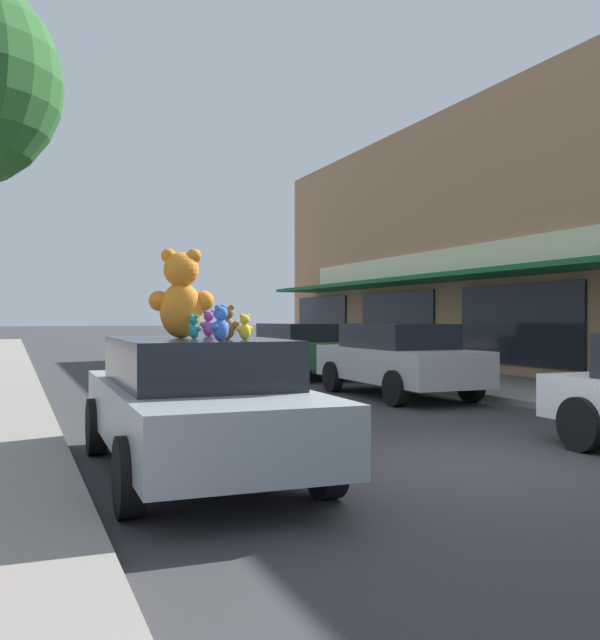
% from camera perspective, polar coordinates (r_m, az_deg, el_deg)
% --- Properties ---
extents(ground_plane, '(260.00, 260.00, 0.00)m').
position_cam_1_polar(ground_plane, '(7.96, 12.52, -11.20)').
color(ground_plane, '#333335').
extents(plush_art_car, '(1.94, 4.47, 1.36)m').
position_cam_1_polar(plush_art_car, '(7.29, -8.39, -6.40)').
color(plush_art_car, '#8C999E').
rests_on(plush_art_car, ground_plane).
extents(teddy_bear_giant, '(0.69, 0.47, 0.91)m').
position_cam_1_polar(teddy_bear_giant, '(7.34, -9.49, 1.98)').
color(teddy_bear_giant, orange).
rests_on(teddy_bear_giant, plush_art_car).
extents(teddy_bear_blue, '(0.23, 0.20, 0.32)m').
position_cam_1_polar(teddy_bear_blue, '(6.25, -6.38, -0.31)').
color(teddy_bear_blue, blue).
rests_on(teddy_bear_blue, plush_art_car).
extents(teddy_bear_purple, '(0.22, 0.13, 0.30)m').
position_cam_1_polar(teddy_bear_purple, '(8.04, -7.32, -0.27)').
color(teddy_bear_purple, purple).
rests_on(teddy_bear_purple, plush_art_car).
extents(teddy_bear_yellow, '(0.19, 0.12, 0.25)m').
position_cam_1_polar(teddy_bear_yellow, '(6.79, -4.44, -0.57)').
color(teddy_bear_yellow, yellow).
rests_on(teddy_bear_yellow, plush_art_car).
extents(teddy_bear_teal, '(0.15, 0.18, 0.24)m').
position_cam_1_polar(teddy_bear_teal, '(7.12, -8.46, -0.56)').
color(teddy_bear_teal, teal).
rests_on(teddy_bear_teal, plush_art_car).
extents(teddy_bear_brown, '(0.24, 0.21, 0.34)m').
position_cam_1_polar(teddy_bear_brown, '(6.85, -5.85, -0.20)').
color(teddy_bear_brown, olive).
rests_on(teddy_bear_brown, plush_art_car).
extents(parked_car_far_center, '(1.80, 4.28, 1.45)m').
position_cam_1_polar(parked_car_far_center, '(14.23, 7.78, -3.03)').
color(parked_car_far_center, '#B7B7BC').
rests_on(parked_car_far_center, ground_plane).
extents(parked_car_far_right, '(1.84, 4.31, 1.41)m').
position_cam_1_polar(parked_car_far_right, '(18.95, -0.15, -2.23)').
color(parked_car_far_right, '#336B3D').
rests_on(parked_car_far_right, ground_plane).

